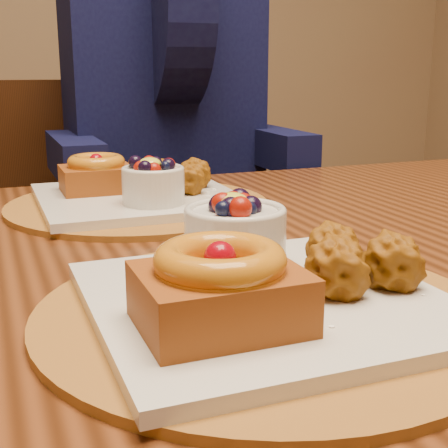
{
  "coord_description": "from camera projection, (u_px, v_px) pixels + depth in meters",
  "views": [
    {
      "loc": [
        -0.32,
        -0.6,
        0.96
      ],
      "look_at": [
        -0.13,
        -0.11,
        0.82
      ],
      "focal_mm": 50.0,
      "sensor_mm": 36.0,
      "label": 1
    }
  ],
  "objects": [
    {
      "name": "chair_far",
      "position": [
        95.0,
        262.0,
        1.45
      ],
      "size": [
        0.47,
        0.47,
        0.93
      ],
      "rotation": [
        0.0,
        0.0,
        -0.05
      ],
      "color": "black",
      "rests_on": "ground"
    },
    {
      "name": "dining_table",
      "position": [
        185.0,
        310.0,
        0.73
      ],
      "size": [
        1.6,
        0.9,
        0.76
      ],
      "color": "#321709",
      "rests_on": "ground"
    },
    {
      "name": "place_setting_far",
      "position": [
        137.0,
        193.0,
        0.9
      ],
      "size": [
        0.38,
        0.38,
        0.08
      ],
      "color": "brown",
      "rests_on": "dining_table"
    },
    {
      "name": "place_setting_near",
      "position": [
        259.0,
        283.0,
        0.51
      ],
      "size": [
        0.38,
        0.38,
        0.09
      ],
      "color": "brown",
      "rests_on": "dining_table"
    },
    {
      "name": "diner",
      "position": [
        163.0,
        89.0,
        1.4
      ],
      "size": [
        0.52,
        0.5,
        0.85
      ],
      "rotation": [
        0.0,
        0.0,
        -0.05
      ],
      "color": "black",
      "rests_on": "ground"
    }
  ]
}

